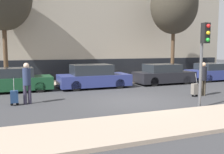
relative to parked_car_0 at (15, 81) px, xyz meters
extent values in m
plane|color=#38383A|center=(4.99, -4.73, -0.64)|extent=(80.00, 80.00, 0.00)
cube|color=tan|center=(4.99, -8.48, -0.58)|extent=(28.00, 2.50, 0.12)
cube|color=tan|center=(4.99, 2.27, -0.58)|extent=(28.00, 3.00, 0.12)
cube|color=#A89E8C|center=(4.99, 5.91, 5.70)|extent=(28.00, 2.89, 12.67)
cube|color=black|center=(4.99, 4.45, 0.16)|extent=(27.44, 0.06, 1.60)
cube|color=#194728|center=(0.04, 0.00, -0.15)|extent=(3.98, 1.73, 0.70)
cube|color=#23282D|center=(-0.12, 0.00, 0.46)|extent=(2.19, 1.53, 0.52)
cylinder|color=black|center=(1.27, -0.78, -0.34)|extent=(0.60, 0.18, 0.60)
cylinder|color=black|center=(1.27, 0.78, -0.34)|extent=(0.60, 0.18, 0.60)
cube|color=navy|center=(4.60, -0.26, -0.15)|extent=(4.40, 1.92, 0.70)
cube|color=#23282D|center=(4.42, -0.26, 0.52)|extent=(2.42, 1.69, 0.62)
cylinder|color=black|center=(5.96, -1.13, -0.34)|extent=(0.60, 0.18, 0.60)
cylinder|color=black|center=(5.96, 0.61, -0.34)|extent=(0.60, 0.18, 0.60)
cylinder|color=black|center=(3.23, -1.13, -0.34)|extent=(0.60, 0.18, 0.60)
cylinder|color=black|center=(3.23, 0.61, -0.34)|extent=(0.60, 0.18, 0.60)
cube|color=black|center=(9.69, -0.27, -0.15)|extent=(4.13, 1.86, 0.70)
cube|color=#23282D|center=(9.53, -0.27, 0.47)|extent=(2.27, 1.63, 0.54)
cylinder|color=black|center=(10.97, -1.11, -0.34)|extent=(0.60, 0.18, 0.60)
cylinder|color=black|center=(10.97, 0.57, -0.34)|extent=(0.60, 0.18, 0.60)
cylinder|color=black|center=(8.41, -1.11, -0.34)|extent=(0.60, 0.18, 0.60)
cylinder|color=black|center=(8.41, 0.57, -0.34)|extent=(0.60, 0.18, 0.60)
cube|color=navy|center=(14.41, -0.10, -0.15)|extent=(4.36, 1.84, 0.70)
cube|color=#23282D|center=(14.24, -0.10, 0.45)|extent=(2.40, 1.62, 0.50)
cylinder|color=black|center=(15.76, 0.73, -0.34)|extent=(0.60, 0.18, 0.60)
cylinder|color=black|center=(13.06, -0.93, -0.34)|extent=(0.60, 0.18, 0.60)
cylinder|color=black|center=(13.06, 0.73, -0.34)|extent=(0.60, 0.18, 0.60)
cylinder|color=#383347|center=(0.36, -3.67, -0.22)|extent=(0.15, 0.15, 0.84)
cylinder|color=#383347|center=(0.56, -3.63, -0.22)|extent=(0.15, 0.15, 0.84)
cylinder|color=#283351|center=(0.46, -3.65, 0.57)|extent=(0.34, 0.34, 0.73)
sphere|color=beige|center=(0.46, -3.65, 1.06)|extent=(0.24, 0.24, 0.24)
cube|color=navy|center=(-0.08, -3.77, -0.26)|extent=(0.32, 0.24, 0.52)
cylinder|color=black|center=(-0.19, -3.77, -0.58)|extent=(0.12, 0.03, 0.12)
cylinder|color=black|center=(0.03, -3.77, -0.58)|extent=(0.12, 0.03, 0.12)
cylinder|color=gray|center=(-0.08, -3.84, 0.28)|extent=(0.02, 0.19, 0.53)
cylinder|color=#4C4233|center=(8.94, -4.91, -0.24)|extent=(0.15, 0.15, 0.81)
cylinder|color=#4C4233|center=(9.14, -4.89, -0.24)|extent=(0.15, 0.15, 0.81)
cylinder|color=black|center=(9.04, -4.90, 0.52)|extent=(0.34, 0.34, 0.70)
sphere|color=tan|center=(9.04, -4.90, 0.98)|extent=(0.23, 0.23, 0.23)
cube|color=slate|center=(8.49, -4.95, -0.25)|extent=(0.32, 0.24, 0.54)
cylinder|color=black|center=(8.38, -4.95, -0.58)|extent=(0.12, 0.03, 0.12)
cylinder|color=black|center=(8.60, -4.95, -0.58)|extent=(0.12, 0.03, 0.12)
cylinder|color=gray|center=(8.49, -5.03, 0.30)|extent=(0.02, 0.19, 0.53)
cylinder|color=#515154|center=(7.05, -6.98, 1.08)|extent=(0.12, 0.12, 3.44)
cube|color=black|center=(7.05, -7.16, 2.40)|extent=(0.28, 0.24, 0.80)
sphere|color=red|center=(7.05, -7.31, 2.66)|extent=(0.15, 0.15, 0.15)
sphere|color=gold|center=(7.05, -7.31, 2.40)|extent=(0.15, 0.15, 0.15)
sphere|color=green|center=(7.05, -7.31, 2.13)|extent=(0.15, 0.15, 0.15)
torus|color=black|center=(7.26, 2.34, -0.16)|extent=(0.72, 0.06, 0.72)
torus|color=black|center=(6.21, 2.34, -0.16)|extent=(0.72, 0.06, 0.72)
cylinder|color=black|center=(6.74, 2.34, 0.04)|extent=(1.00, 0.05, 0.05)
cylinder|color=black|center=(6.55, 2.34, 0.24)|extent=(0.04, 0.04, 0.40)
cylinder|color=#4C3826|center=(-0.52, 2.54, 1.50)|extent=(0.28, 0.28, 4.03)
cylinder|color=#4C3826|center=(11.62, 1.50, 1.49)|extent=(0.28, 0.28, 4.02)
ellipsoid|color=#383328|center=(11.62, 1.50, 5.16)|extent=(3.62, 3.62, 4.42)
camera|label=1|loc=(-0.02, -15.07, 1.76)|focal=40.00mm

